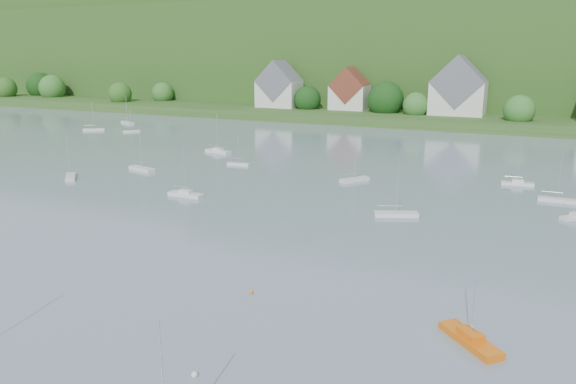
% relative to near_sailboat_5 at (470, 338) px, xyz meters
% --- Properties ---
extents(far_shore_strip, '(600.00, 60.00, 3.00)m').
position_rel_near_sailboat_5_xyz_m(far_shore_strip, '(-26.36, 148.25, 1.07)').
color(far_shore_strip, '#2C4B1C').
rests_on(far_shore_strip, ground).
extents(forested_ridge, '(620.00, 181.22, 69.89)m').
position_rel_near_sailboat_5_xyz_m(forested_ridge, '(-25.97, 216.82, 22.45)').
color(forested_ridge, '#1E4115').
rests_on(forested_ridge, ground).
extents(village_building_0, '(14.00, 10.40, 16.00)m').
position_rel_near_sailboat_5_xyz_m(village_building_0, '(-81.36, 135.25, 9.08)').
color(village_building_0, beige).
rests_on(village_building_0, far_shore_strip).
extents(village_building_1, '(12.00, 9.36, 14.00)m').
position_rel_near_sailboat_5_xyz_m(village_building_1, '(-56.36, 137.25, 8.32)').
color(village_building_1, beige).
rests_on(village_building_1, far_shore_strip).
extents(village_building_2, '(16.00, 11.44, 18.00)m').
position_rel_near_sailboat_5_xyz_m(village_building_2, '(-21.36, 136.25, 9.84)').
color(village_building_2, beige).
rests_on(village_building_2, far_shore_strip).
extents(near_sailboat_5, '(5.39, 5.38, 8.04)m').
position_rel_near_sailboat_5_xyz_m(near_sailboat_5, '(0.00, 0.00, 0.00)').
color(near_sailboat_5, '#D85E0B').
rests_on(near_sailboat_5, ground).
extents(mooring_buoy_1, '(0.48, 0.48, 0.48)m').
position_rel_near_sailboat_5_xyz_m(mooring_buoy_1, '(-16.87, -12.75, -0.43)').
color(mooring_buoy_1, silver).
rests_on(mooring_buoy_1, ground).
extents(mooring_buoy_3, '(0.41, 0.41, 0.41)m').
position_rel_near_sailboat_5_xyz_m(mooring_buoy_3, '(-19.84, 1.02, -0.43)').
color(mooring_buoy_3, orange).
rests_on(mooring_buoy_3, ground).
extents(far_sailboat_cluster, '(200.70, 70.35, 8.71)m').
position_rel_near_sailboat_5_xyz_m(far_sailboat_cluster, '(-19.37, 61.39, -0.07)').
color(far_sailboat_cluster, silver).
rests_on(far_sailboat_cluster, ground).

